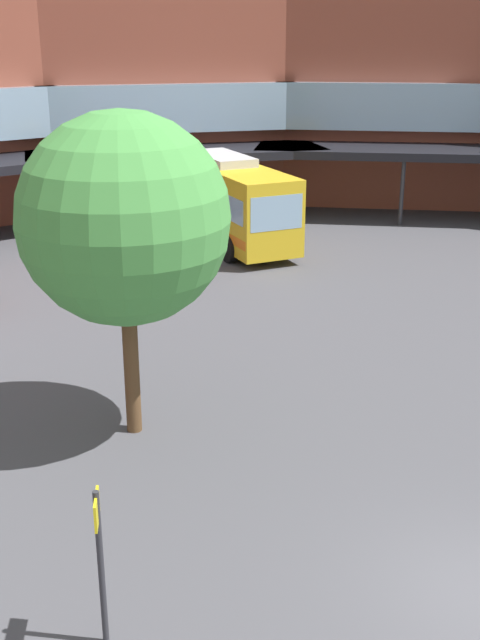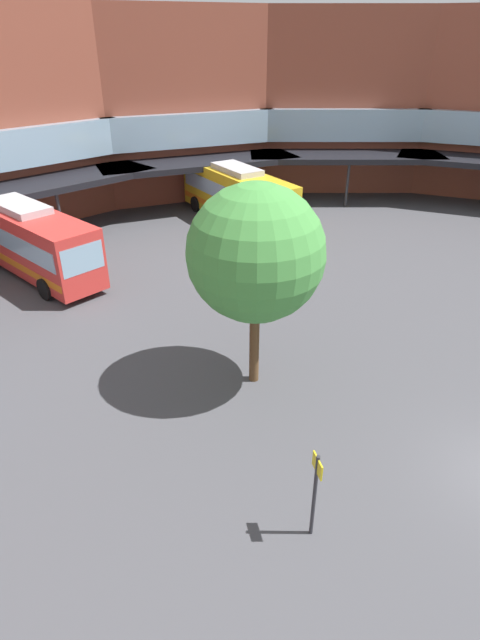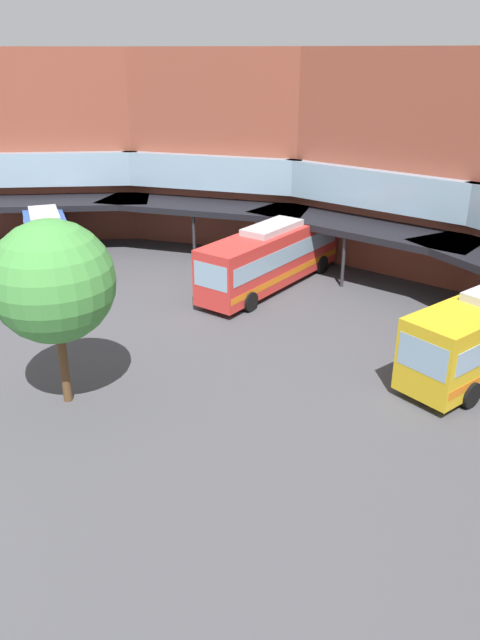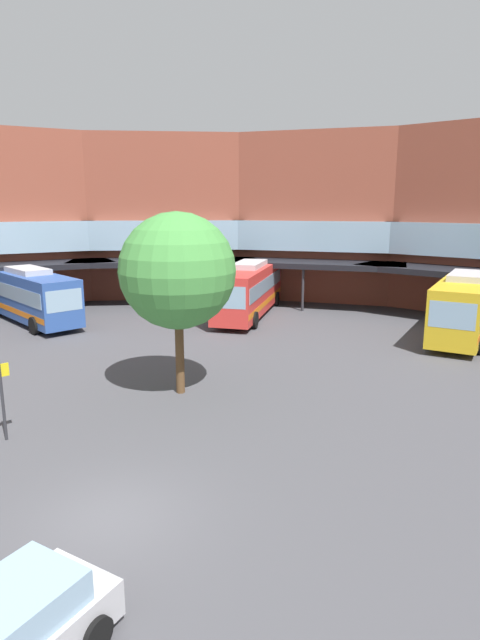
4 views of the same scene
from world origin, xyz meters
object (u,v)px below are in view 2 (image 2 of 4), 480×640
Objects in this scene: bus_1 at (237,195)px; plaza_tree at (256,254)px; bus_0 at (25,237)px; stop_sign_post at (315,488)px.

plaza_tree reaches higher than bus_1.
plaza_tree is at bearing 2.56° from bus_0.
bus_1 is 25.48m from stop_sign_post.
plaza_tree reaches higher than stop_sign_post.
bus_0 is 4.26× the size of stop_sign_post.
stop_sign_post is (-16.25, -19.63, -0.27)m from bus_1.
bus_1 is at bearing 47.96° from plaza_tree.
bus_1 reaches higher than stop_sign_post.
plaza_tree is (-12.40, -13.75, 3.20)m from bus_1.
stop_sign_post is (-3.85, -5.88, -3.47)m from plaza_tree.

